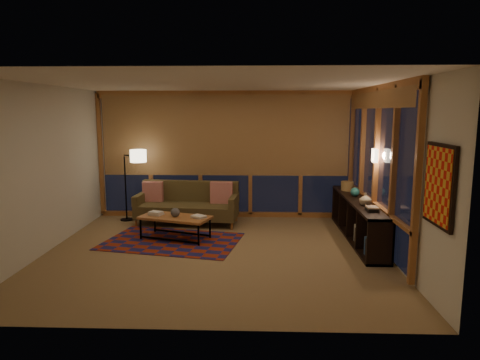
{
  "coord_description": "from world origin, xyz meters",
  "views": [
    {
      "loc": [
        0.64,
        -6.66,
        2.27
      ],
      "look_at": [
        0.39,
        0.47,
        1.12
      ],
      "focal_mm": 32.0,
      "sensor_mm": 36.0,
      "label": 1
    }
  ],
  "objects_px": {
    "sofa": "(187,204)",
    "floor_lamp": "(125,185)",
    "bookshelf": "(358,219)",
    "coffee_table": "(175,228)"
  },
  "relations": [
    {
      "from": "sofa",
      "to": "floor_lamp",
      "type": "xyz_separation_m",
      "value": [
        -1.33,
        0.25,
        0.34
      ]
    },
    {
      "from": "sofa",
      "to": "bookshelf",
      "type": "xyz_separation_m",
      "value": [
        3.23,
        -0.92,
        -0.05
      ]
    },
    {
      "from": "coffee_table",
      "to": "floor_lamp",
      "type": "bearing_deg",
      "value": 152.48
    },
    {
      "from": "bookshelf",
      "to": "sofa",
      "type": "bearing_deg",
      "value": 164.08
    },
    {
      "from": "sofa",
      "to": "coffee_table",
      "type": "distance_m",
      "value": 1.08
    },
    {
      "from": "coffee_table",
      "to": "floor_lamp",
      "type": "relative_size",
      "value": 0.83
    },
    {
      "from": "coffee_table",
      "to": "bookshelf",
      "type": "xyz_separation_m",
      "value": [
        3.27,
        0.14,
        0.15
      ]
    },
    {
      "from": "coffee_table",
      "to": "floor_lamp",
      "type": "distance_m",
      "value": 1.92
    },
    {
      "from": "coffee_table",
      "to": "bookshelf",
      "type": "relative_size",
      "value": 0.43
    },
    {
      "from": "coffee_table",
      "to": "bookshelf",
      "type": "height_order",
      "value": "bookshelf"
    }
  ]
}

